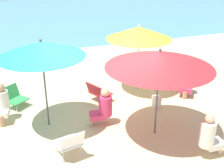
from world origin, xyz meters
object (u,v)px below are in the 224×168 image
Objects in this scene: umbrella_teal at (41,49)px; beach_bag at (156,102)px; beach_chair_b at (14,97)px; beach_chair_c at (171,71)px; person_c at (210,135)px; umbrella_yellow at (139,33)px; person_b at (103,107)px; person_d at (187,80)px; beach_chair_d at (98,92)px; umbrella_red at (160,59)px; person_a at (2,103)px; beach_chair_a at (70,142)px.

umbrella_teal is 3.21m from beach_bag.
beach_chair_c is (4.70, 0.22, 0.00)m from beach_chair_b.
person_c is (3.36, -3.43, 0.20)m from beach_chair_b.
umbrella_yellow is 6.47× the size of beach_bag.
person_b is at bearing 34.06° from beach_chair_c.
umbrella_teal is at bearing 143.84° from person_c.
person_c reaches higher than person_d.
person_b is at bearing -18.36° from umbrella_teal.
beach_chair_d is at bearing 37.67° from beach_chair_b.
umbrella_red is at bearing 151.34° from person_b.
beach_chair_c is at bearing -137.15° from person_b.
beach_chair_b is at bearing 169.04° from person_a.
umbrella_teal is 1.75m from person_a.
person_d is at bearing 99.71° from person_a.
beach_bag is at bearing -74.77° from beach_chair_a.
umbrella_yellow reaches higher than beach_chair_d.
person_c is (1.28, -2.94, 0.18)m from beach_chair_d.
person_d is (2.44, -0.40, 0.13)m from beach_chair_d.
beach_chair_a is 2.65m from person_c.
person_a is at bearing 150.71° from umbrella_red.
person_a is at bearing -62.75° from beach_chair_b.
beach_chair_a is 0.66× the size of person_a.
umbrella_teal is at bearing -2.37° from beach_chair_a.
person_b is (1.86, -1.60, 0.17)m from beach_chair_b.
beach_chair_b is at bearing 4.06° from beach_chair_c.
person_b is at bearing 141.14° from umbrella_red.
person_c is (0.57, -1.07, -1.23)m from umbrella_red.
beach_chair_b is at bearing 139.82° from umbrella_red.
beach_chair_c is 3.38m from person_b.
umbrella_teal is 2.07m from beach_chair_b.
beach_chair_a reaches higher than beach_chair_d.
beach_chair_d is at bearing 106.21° from person_a.
person_b is (2.14, -0.97, -0.02)m from person_a.
beach_bag is at bearing -1.57° from umbrella_teal.
beach_chair_a is 1.07× the size of beach_chair_c.
person_a is at bearing -171.76° from umbrella_yellow.
beach_bag is (2.74, -0.08, -1.67)m from umbrella_teal.
person_b reaches higher than beach_chair_c.
beach_chair_c is (3.83, 2.76, -0.06)m from beach_chair_a.
beach_chair_d is (2.09, -0.49, 0.02)m from beach_chair_b.
beach_chair_d is at bearing -163.43° from umbrella_yellow.
person_b is 1.61m from beach_bag.
person_a reaches higher than beach_chair_d.
person_b is at bearing -57.54° from beach_chair_a.
umbrella_teal is at bearing -177.98° from beach_chair_d.
beach_chair_a is 0.89× the size of beach_chair_b.
umbrella_red is at bearing 10.82° from beach_chair_b.
beach_chair_c is 1.99m from beach_bag.
beach_chair_d reaches higher than beach_bag.
beach_chair_a is 4.72m from beach_chair_c.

